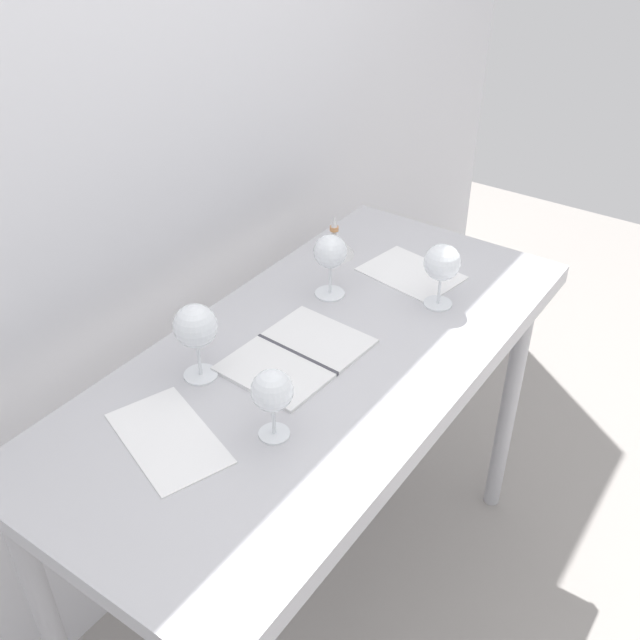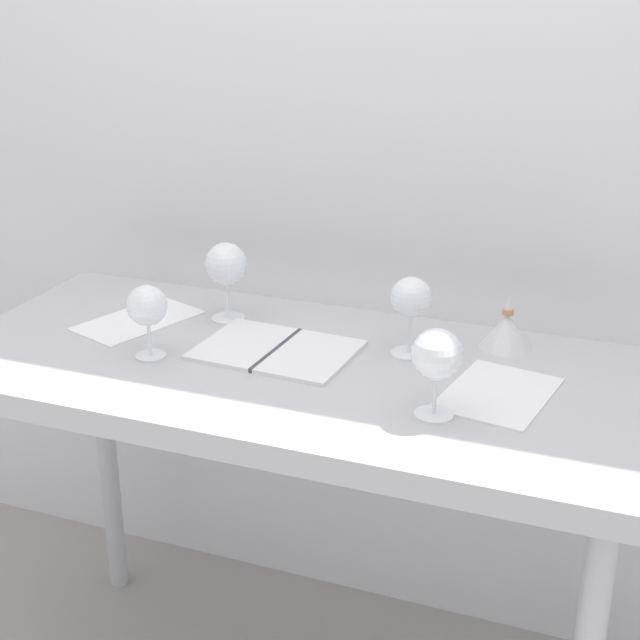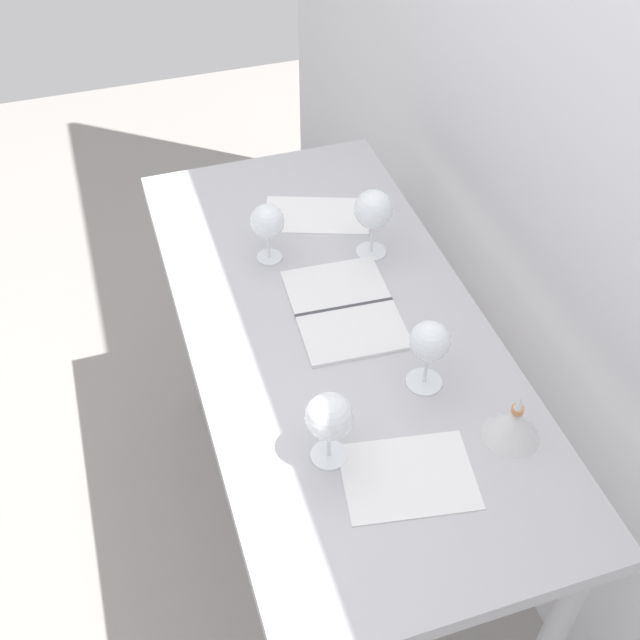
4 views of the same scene
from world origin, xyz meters
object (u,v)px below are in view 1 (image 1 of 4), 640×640
object	(u,v)px
tasting_sheet_lower	(192,281)
decanter_funnel	(555,320)
wine_glass_near_left	(152,296)
tasting_sheet_upper	(474,364)
wine_glass_near_center	(296,324)
tasting_bowl	(130,232)
wine_glass_far_left	(249,259)
wine_glass_far_right	(400,283)

from	to	relation	value
tasting_sheet_lower	decanter_funnel	distance (m)	0.86
wine_glass_near_left	tasting_sheet_upper	world-z (taller)	wine_glass_near_left
wine_glass_near_center	tasting_bowl	distance (m)	0.66
wine_glass_far_left	decanter_funnel	bearing A→B (deg)	8.11
wine_glass_near_left	decanter_funnel	world-z (taller)	wine_glass_near_left
wine_glass_near_left	wine_glass_far_right	world-z (taller)	wine_glass_far_right
wine_glass_near_left	tasting_bowl	world-z (taller)	wine_glass_near_left
wine_glass_near_center	tasting_sheet_upper	xyz separation A→B (m)	(0.35, 0.14, -0.13)
tasting_sheet_lower	wine_glass_near_center	bearing A→B (deg)	-30.66
wine_glass_far_left	decanter_funnel	size ratio (longest dim) A/B	1.19
wine_glass_near_left	wine_glass_near_center	bearing A→B (deg)	-0.75
wine_glass_far_left	wine_glass_far_right	bearing A→B (deg)	0.84
wine_glass_far_right	tasting_sheet_upper	world-z (taller)	wine_glass_far_right
wine_glass_far_left	decanter_funnel	world-z (taller)	wine_glass_far_left
tasting_sheet_upper	tasting_bowl	size ratio (longest dim) A/B	1.37
wine_glass_near_left	wine_glass_far_left	bearing A→B (deg)	54.98
wine_glass_near_left	decanter_funnel	bearing A→B (deg)	19.77
wine_glass_near_center	wine_glass_near_left	bearing A→B (deg)	179.25
wine_glass_far_left	wine_glass_far_right	xyz separation A→B (m)	(0.35, 0.01, 0.02)
tasting_sheet_upper	decanter_funnel	size ratio (longest dim) A/B	1.83
tasting_sheet_upper	tasting_bowl	world-z (taller)	tasting_bowl
wine_glass_far_right	tasting_bowl	size ratio (longest dim) A/B	1.03
wine_glass_near_left	tasting_sheet_lower	size ratio (longest dim) A/B	0.67
wine_glass_near_left	tasting_sheet_upper	size ratio (longest dim) A/B	0.70
tasting_sheet_upper	tasting_sheet_lower	xyz separation A→B (m)	(-0.70, 0.06, 0.00)
wine_glass_near_left	wine_glass_far_left	size ratio (longest dim) A/B	1.08
wine_glass_far_right	tasting_bowl	world-z (taller)	wine_glass_far_right
wine_glass_far_right	decanter_funnel	bearing A→B (deg)	15.43
wine_glass_near_left	wine_glass_near_center	size ratio (longest dim) A/B	0.88
decanter_funnel	tasting_sheet_lower	bearing A→B (deg)	-173.28
wine_glass_near_center	decanter_funnel	xyz separation A→B (m)	(0.50, 0.30, -0.10)
tasting_sheet_lower	wine_glass_far_right	bearing A→B (deg)	0.24
tasting_sheet_upper	wine_glass_far_left	bearing A→B (deg)	161.60
tasting_sheet_lower	decanter_funnel	bearing A→B (deg)	6.18
decanter_funnel	wine_glass_far_right	bearing A→B (deg)	-164.57
wine_glass_near_center	tasting_sheet_upper	distance (m)	0.40
tasting_sheet_upper	tasting_bowl	xyz separation A→B (m)	(-0.92, 0.16, 0.03)
wine_glass_far_left	tasting_sheet_upper	world-z (taller)	wine_glass_far_left
tasting_sheet_upper	decanter_funnel	world-z (taller)	decanter_funnel
wine_glass_far_right	tasting_bowl	xyz separation A→B (m)	(-0.73, 0.09, -0.09)
wine_glass_near_left	wine_glass_far_right	size ratio (longest dim) A/B	0.93
tasting_sheet_lower	tasting_bowl	xyz separation A→B (m)	(-0.22, 0.10, 0.03)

